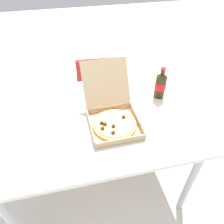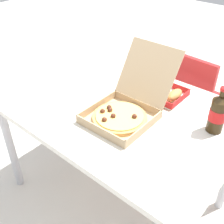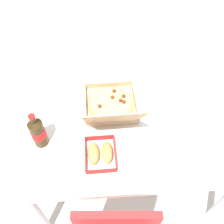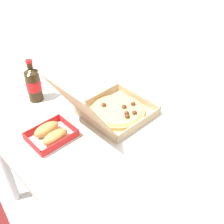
{
  "view_description": "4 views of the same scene",
  "coord_description": "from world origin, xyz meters",
  "px_view_note": "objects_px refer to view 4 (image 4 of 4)",
  "views": [
    {
      "loc": [
        -0.11,
        -0.96,
        1.63
      ],
      "look_at": [
        0.1,
        -0.04,
        0.78
      ],
      "focal_mm": 34.03,
      "sensor_mm": 36.0,
      "label": 1
    },
    {
      "loc": [
        0.77,
        -0.93,
        1.53
      ],
      "look_at": [
        0.05,
        -0.09,
        0.74
      ],
      "focal_mm": 44.94,
      "sensor_mm": 36.0,
      "label": 2
    },
    {
      "loc": [
        0.16,
        0.83,
        1.83
      ],
      "look_at": [
        0.1,
        -0.03,
        0.75
      ],
      "focal_mm": 40.1,
      "sensor_mm": 36.0,
      "label": 3
    },
    {
      "loc": [
        -0.64,
        0.62,
        1.56
      ],
      "look_at": [
        0.09,
        -0.05,
        0.77
      ],
      "focal_mm": 44.42,
      "sensor_mm": 36.0,
      "label": 4
    }
  ],
  "objects_px": {
    "pizza_box_open": "(112,110)",
    "bread_side_box": "(51,134)",
    "cola_bottle": "(33,84)",
    "paper_menu": "(191,207)"
  },
  "relations": [
    {
      "from": "pizza_box_open",
      "to": "bread_side_box",
      "type": "xyz_separation_m",
      "value": [
        0.07,
        0.29,
        -0.02
      ]
    },
    {
      "from": "cola_bottle",
      "to": "paper_menu",
      "type": "distance_m",
      "value": 0.91
    },
    {
      "from": "bread_side_box",
      "to": "paper_menu",
      "type": "xyz_separation_m",
      "value": [
        -0.6,
        -0.16,
        -0.02
      ]
    },
    {
      "from": "paper_menu",
      "to": "cola_bottle",
      "type": "bearing_deg",
      "value": 25.49
    },
    {
      "from": "pizza_box_open",
      "to": "paper_menu",
      "type": "bearing_deg",
      "value": 166.62
    },
    {
      "from": "pizza_box_open",
      "to": "cola_bottle",
      "type": "bearing_deg",
      "value": 26.27
    },
    {
      "from": "bread_side_box",
      "to": "paper_menu",
      "type": "relative_size",
      "value": 0.91
    },
    {
      "from": "bread_side_box",
      "to": "cola_bottle",
      "type": "relative_size",
      "value": 0.85
    },
    {
      "from": "pizza_box_open",
      "to": "paper_menu",
      "type": "height_order",
      "value": "pizza_box_open"
    },
    {
      "from": "bread_side_box",
      "to": "pizza_box_open",
      "type": "bearing_deg",
      "value": -104.44
    }
  ]
}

